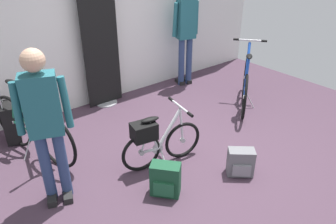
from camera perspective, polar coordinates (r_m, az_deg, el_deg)
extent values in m
plane|color=#473342|center=(4.13, 4.76, -7.86)|extent=(6.85, 6.85, 0.00)
cube|color=white|center=(5.28, -12.39, 18.51)|extent=(6.85, 0.10, 3.19)
cylinder|color=#B7B7BC|center=(5.52, -10.86, 1.67)|extent=(0.36, 0.36, 0.02)
cube|color=black|center=(5.18, -11.81, 11.07)|extent=(0.60, 0.02, 1.87)
torus|color=black|center=(3.99, 2.61, -5.02)|extent=(0.49, 0.13, 0.49)
cylinder|color=#B7B7BC|center=(3.99, 2.61, -5.02)|extent=(0.07, 0.06, 0.06)
torus|color=black|center=(3.78, -4.77, -7.23)|extent=(0.49, 0.13, 0.49)
cylinder|color=#B7B7BC|center=(3.78, -4.77, -7.23)|extent=(0.07, 0.06, 0.06)
cylinder|color=silver|center=(3.81, -3.30, -6.87)|extent=(0.22, 0.07, 0.05)
cylinder|color=silver|center=(3.79, 0.13, -3.10)|extent=(0.34, 0.10, 0.47)
cylinder|color=silver|center=(3.73, -2.52, -4.16)|extent=(0.13, 0.06, 0.41)
cylinder|color=silver|center=(3.81, -3.30, -6.87)|extent=(0.22, 0.06, 0.04)
cylinder|color=silver|center=(3.86, 2.39, -2.38)|extent=(0.08, 0.04, 0.44)
cylinder|color=silver|center=(3.69, -4.01, -4.50)|extent=(0.15, 0.05, 0.40)
ellipsoid|color=black|center=(3.60, -3.24, -1.36)|extent=(0.23, 0.13, 0.05)
cylinder|color=#B7B7BC|center=(3.74, 2.17, 0.70)|extent=(0.03, 0.03, 0.04)
cylinder|color=#B7B7BC|center=(3.73, 2.18, 0.97)|extent=(0.10, 0.44, 0.03)
cylinder|color=black|center=(3.56, 3.97, -0.45)|extent=(0.05, 0.09, 0.04)
cylinder|color=black|center=(3.90, 0.54, 2.27)|extent=(0.05, 0.09, 0.04)
cylinder|color=#B7B7BC|center=(3.85, -1.86, -6.52)|extent=(0.14, 0.04, 0.14)
cylinder|color=#B7B7BC|center=(3.87, -0.70, -8.51)|extent=(0.05, 0.19, 0.23)
cube|color=black|center=(3.64, -4.30, -3.43)|extent=(0.31, 0.25, 0.20)
torus|color=black|center=(3.98, -19.41, -4.88)|extent=(0.25, 0.70, 0.72)
cylinder|color=#B7B7BC|center=(3.98, -19.41, -4.88)|extent=(0.07, 0.07, 0.06)
torus|color=black|center=(4.61, -25.75, -1.52)|extent=(0.25, 0.70, 0.72)
cylinder|color=#B7B7BC|center=(4.61, -25.75, -1.52)|extent=(0.07, 0.07, 0.06)
cylinder|color=#1E724C|center=(4.49, -24.66, -2.19)|extent=(0.13, 0.31, 0.05)
cylinder|color=#1E724C|center=(4.05, -22.62, 0.19)|extent=(0.18, 0.47, 0.69)
cylinder|color=#1E724C|center=(4.29, -24.75, 0.77)|extent=(0.08, 0.17, 0.60)
cylinder|color=#1E724C|center=(4.49, -24.66, -2.19)|extent=(0.12, 0.31, 0.04)
cylinder|color=#1E724C|center=(3.85, -20.46, -0.68)|extent=(0.06, 0.10, 0.65)
cylinder|color=#1E724C|center=(4.41, -25.89, 1.38)|extent=(0.08, 0.20, 0.58)
ellipsoid|color=black|center=(4.23, -26.09, 4.79)|extent=(0.15, 0.24, 0.05)
cylinder|color=#B7B7BC|center=(3.74, -21.63, 4.06)|extent=(0.03, 0.03, 0.04)
cylinder|color=#B7B7BC|center=(3.73, -21.69, 4.34)|extent=(0.43, 0.16, 0.03)
cylinder|color=black|center=(3.62, -24.44, 3.11)|extent=(0.10, 0.06, 0.04)
cylinder|color=black|center=(3.84, -19.08, 5.50)|extent=(0.10, 0.06, 0.04)
cylinder|color=#B7B7BC|center=(4.37, -23.52, -2.89)|extent=(0.06, 0.14, 0.14)
cylinder|color=#B7B7BC|center=(4.38, -23.60, -5.62)|extent=(0.19, 0.07, 0.33)
torus|color=black|center=(5.70, 13.58, 5.98)|extent=(0.57, 0.47, 0.70)
cylinder|color=#B7B7BC|center=(5.70, 13.58, 5.98)|extent=(0.08, 0.08, 0.06)
torus|color=black|center=(4.96, 13.46, 2.61)|extent=(0.57, 0.47, 0.70)
cylinder|color=#B7B7BC|center=(4.96, 13.46, 2.61)|extent=(0.08, 0.08, 0.06)
cylinder|color=#1947B2|center=(5.11, 13.47, 3.24)|extent=(0.26, 0.22, 0.05)
cylinder|color=#1947B2|center=(5.33, 13.90, 7.91)|extent=(0.39, 0.33, 0.67)
cylinder|color=#1947B2|center=(5.08, 13.83, 6.49)|extent=(0.15, 0.13, 0.58)
cylinder|color=#1947B2|center=(5.11, 13.47, 3.24)|extent=(0.25, 0.21, 0.04)
cylinder|color=#1947B2|center=(5.57, 13.93, 8.85)|extent=(0.09, 0.08, 0.63)
cylinder|color=#1947B2|center=(4.94, 13.83, 5.96)|extent=(0.17, 0.14, 0.56)
ellipsoid|color=black|center=(4.92, 14.23, 9.55)|extent=(0.23, 0.21, 0.05)
cylinder|color=#B7B7BC|center=(5.44, 14.34, 12.05)|extent=(0.03, 0.03, 0.04)
cylinder|color=#B7B7BC|center=(5.43, 14.36, 12.25)|extent=(0.29, 0.36, 0.03)
cylinder|color=black|center=(5.44, 16.71, 11.98)|extent=(0.08, 0.09, 0.04)
cylinder|color=black|center=(5.43, 12.00, 12.51)|extent=(0.08, 0.09, 0.04)
cylinder|color=#B7B7BC|center=(5.25, 13.49, 3.83)|extent=(0.12, 0.10, 0.14)
cylinder|color=#B7B7BC|center=(5.38, 14.24, 2.28)|extent=(0.13, 0.16, 0.32)
cylinder|color=navy|center=(6.08, 3.74, 9.02)|extent=(0.11, 0.11, 0.88)
cube|color=black|center=(6.26, 3.40, 5.64)|extent=(0.14, 0.25, 0.07)
cylinder|color=navy|center=(6.00, 2.38, 8.81)|extent=(0.11, 0.11, 0.88)
cube|color=black|center=(6.19, 2.09, 5.40)|extent=(0.14, 0.25, 0.07)
cube|color=#23606B|center=(5.83, 3.26, 16.18)|extent=(0.36, 0.27, 0.68)
cylinder|color=#23606B|center=(5.94, 5.05, 16.33)|extent=(0.13, 0.12, 0.58)
cylinder|color=#23606B|center=(5.75, 1.27, 16.02)|extent=(0.10, 0.12, 0.58)
cylinder|color=navy|center=(3.52, -20.81, -9.20)|extent=(0.11, 0.11, 0.79)
cube|color=black|center=(3.70, -19.85, -14.10)|extent=(0.17, 0.26, 0.07)
cylinder|color=navy|center=(3.51, -18.20, -8.84)|extent=(0.11, 0.11, 0.79)
cube|color=black|center=(3.69, -17.33, -13.76)|extent=(0.17, 0.26, 0.07)
cube|color=#23606B|center=(3.16, -21.49, 1.15)|extent=(0.37, 0.30, 0.61)
cylinder|color=#23606B|center=(3.18, -25.23, 0.47)|extent=(0.13, 0.12, 0.51)
cylinder|color=#23606B|center=(3.14, -17.72, 1.62)|extent=(0.09, 0.12, 0.51)
sphere|color=tan|center=(3.01, -22.92, 8.46)|extent=(0.21, 0.21, 0.21)
cube|color=black|center=(4.78, -26.16, -1.61)|extent=(0.26, 0.39, 0.52)
cylinder|color=#B7B7BC|center=(4.52, -27.73, 2.03)|extent=(0.02, 0.02, 0.28)
cylinder|color=#B7B7BC|center=(4.73, -27.73, 3.13)|extent=(0.02, 0.02, 0.28)
cylinder|color=black|center=(4.79, -24.84, -4.87)|extent=(0.04, 0.03, 0.04)
cylinder|color=black|center=(5.01, -24.97, -3.43)|extent=(0.04, 0.03, 0.04)
cube|color=slate|center=(3.84, 12.77, -8.66)|extent=(0.33, 0.32, 0.33)
cube|color=gray|center=(3.80, 12.92, -10.13)|extent=(0.18, 0.16, 0.14)
cube|color=#19472D|center=(3.48, -0.45, -11.84)|extent=(0.33, 0.35, 0.38)
cube|color=#1F5939|center=(3.44, -0.78, -13.61)|extent=(0.16, 0.19, 0.17)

